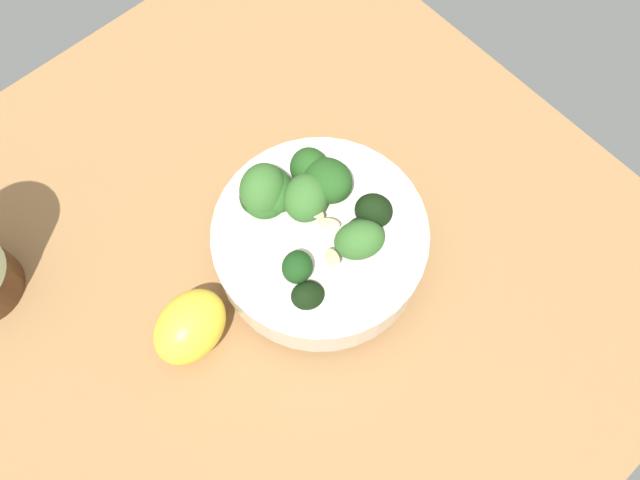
{
  "coord_description": "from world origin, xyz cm",
  "views": [
    {
      "loc": [
        -17.22,
        8.97,
        51.82
      ],
      "look_at": [
        -2.43,
        -4.31,
        4.0
      ],
      "focal_mm": 35.11,
      "sensor_mm": 36.0,
      "label": 1
    }
  ],
  "objects": [
    {
      "name": "ground_plane",
      "position": [
        0.0,
        0.0,
        -1.86
      ],
      "size": [
        64.03,
        64.03,
        3.72
      ],
      "primitive_type": "cube",
      "color": "#996D42"
    },
    {
      "name": "bowl_of_broccoli",
      "position": [
        -1.83,
        -4.38,
        4.25
      ],
      "size": [
        17.66,
        17.66,
        9.94
      ],
      "color": "silver",
      "rests_on": "ground_plane"
    },
    {
      "name": "lemon_wedge",
      "position": [
        -0.59,
        8.16,
        2.48
      ],
      "size": [
        6.55,
        7.68,
        4.96
      ],
      "primitive_type": "ellipsoid",
      "rotation": [
        0.0,
        0.0,
        4.95
      ],
      "color": "yellow",
      "rests_on": "ground_plane"
    }
  ]
}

